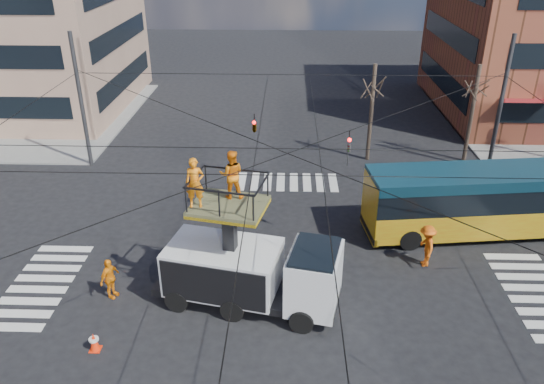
{
  "coord_description": "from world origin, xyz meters",
  "views": [
    {
      "loc": [
        0.01,
        -17.37,
        13.06
      ],
      "look_at": [
        -0.65,
        2.93,
        2.89
      ],
      "focal_mm": 35.0,
      "sensor_mm": 36.0,
      "label": 1
    }
  ],
  "objects": [
    {
      "name": "tree_a",
      "position": [
        5.0,
        13.5,
        4.63
      ],
      "size": [
        2.0,
        2.0,
        6.0
      ],
      "color": "#382B21",
      "rests_on": "ground"
    },
    {
      "name": "worker_ground",
      "position": [
        -6.84,
        -0.71,
        0.86
      ],
      "size": [
        0.78,
        1.09,
        1.71
      ],
      "primitive_type": "imported",
      "rotation": [
        0.0,
        0.0,
        1.17
      ],
      "color": "orange",
      "rests_on": "ground"
    },
    {
      "name": "overhead_network",
      "position": [
        -0.07,
        0.4,
        4.29
      ],
      "size": [
        24.24,
        24.24,
        8.0
      ],
      "color": "#2D2D30",
      "rests_on": "ground"
    },
    {
      "name": "ground",
      "position": [
        0.0,
        0.0,
        0.0
      ],
      "size": [
        120.0,
        120.0,
        0.0
      ],
      "primitive_type": "plane",
      "color": "black",
      "rests_on": "ground"
    },
    {
      "name": "traffic_cone",
      "position": [
        -6.54,
        -3.65,
        0.36
      ],
      "size": [
        0.36,
        0.36,
        0.71
      ],
      "primitive_type": "cone",
      "color": "#FF2C0A",
      "rests_on": "ground"
    },
    {
      "name": "flagger",
      "position": [
        5.95,
        1.91,
        0.95
      ],
      "size": [
        0.72,
        1.24,
        1.91
      ],
      "primitive_type": "imported",
      "rotation": [
        0.0,
        0.0,
        -1.56
      ],
      "color": "#EF5C0F",
      "rests_on": "ground"
    },
    {
      "name": "sidewalk_nw",
      "position": [
        -21.0,
        21.0,
        0.06
      ],
      "size": [
        18.0,
        18.0,
        0.12
      ],
      "primitive_type": "cube",
      "color": "slate",
      "rests_on": "ground"
    },
    {
      "name": "city_bus",
      "position": [
        9.27,
        4.77,
        1.72
      ],
      "size": [
        11.38,
        3.92,
        3.2
      ],
      "rotation": [
        0.0,
        0.0,
        0.12
      ],
      "color": "orange",
      "rests_on": "ground"
    },
    {
      "name": "utility_truck",
      "position": [
        -1.3,
        -0.87,
        2.02
      ],
      "size": [
        7.33,
        3.84,
        6.04
      ],
      "rotation": [
        0.0,
        0.0,
        -0.22
      ],
      "color": "black",
      "rests_on": "ground"
    },
    {
      "name": "crosswalks",
      "position": [
        0.0,
        0.0,
        0.01
      ],
      "size": [
        22.4,
        22.4,
        0.02
      ],
      "primitive_type": null,
      "color": "silver",
      "rests_on": "ground"
    },
    {
      "name": "tree_b",
      "position": [
        11.0,
        13.5,
        4.63
      ],
      "size": [
        2.0,
        2.0,
        6.0
      ],
      "color": "#382B21",
      "rests_on": "ground"
    }
  ]
}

